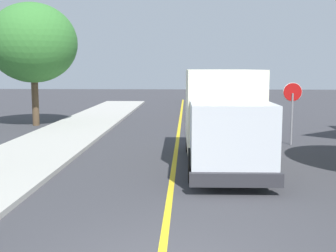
{
  "coord_description": "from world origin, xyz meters",
  "views": [
    {
      "loc": [
        0.43,
        -6.53,
        3.26
      ],
      "look_at": [
        -0.19,
        7.21,
        1.4
      ],
      "focal_mm": 46.01,
      "sensor_mm": 36.0,
      "label": 1
    }
  ],
  "objects": [
    {
      "name": "street_tree_down_block",
      "position": [
        -8.19,
        17.48,
        4.64
      ],
      "size": [
        4.91,
        4.91,
        6.86
      ],
      "color": "brown",
      "rests_on": "ground"
    },
    {
      "name": "parked_car_furthest",
      "position": [
        2.25,
        34.55,
        0.79
      ],
      "size": [
        2.02,
        4.48,
        1.67
      ],
      "color": "#4C564C",
      "rests_on": "ground"
    },
    {
      "name": "parked_car_far",
      "position": [
        2.06,
        27.77,
        0.79
      ],
      "size": [
        2.02,
        4.48,
        1.67
      ],
      "color": "silver",
      "rests_on": "ground"
    },
    {
      "name": "stop_sign",
      "position": [
        4.88,
        11.86,
        1.86
      ],
      "size": [
        0.8,
        0.1,
        2.65
      ],
      "color": "gray",
      "rests_on": "ground"
    },
    {
      "name": "parked_car_near",
      "position": [
        2.41,
        15.2,
        0.79
      ],
      "size": [
        1.91,
        4.44,
        1.67
      ],
      "color": "#2D4793",
      "rests_on": "ground"
    },
    {
      "name": "parked_car_mid",
      "position": [
        2.26,
        22.02,
        0.79
      ],
      "size": [
        1.83,
        4.41,
        1.67
      ],
      "color": "maroon",
      "rests_on": "ground"
    },
    {
      "name": "box_truck",
      "position": [
        1.62,
        8.09,
        1.77
      ],
      "size": [
        2.53,
        7.22,
        3.2
      ],
      "color": "#F2EDCC",
      "rests_on": "ground"
    },
    {
      "name": "centre_line_yellow",
      "position": [
        0.0,
        10.0,
        0.0
      ],
      "size": [
        0.16,
        56.0,
        0.01
      ],
      "primitive_type": "cube",
      "color": "gold",
      "rests_on": "ground"
    }
  ]
}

